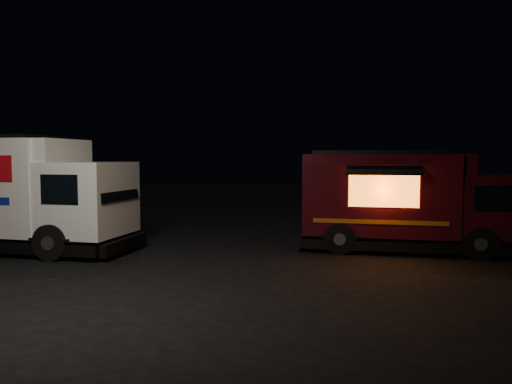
{
  "coord_description": "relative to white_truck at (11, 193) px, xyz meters",
  "views": [
    {
      "loc": [
        0.38,
        -11.8,
        2.67
      ],
      "look_at": [
        1.89,
        2.0,
        1.7
      ],
      "focal_mm": 35.0,
      "sensor_mm": 36.0,
      "label": 1
    }
  ],
  "objects": [
    {
      "name": "ground",
      "position": [
        5.06,
        -3.16,
        -1.64
      ],
      "size": [
        80.0,
        80.0,
        0.0
      ],
      "primitive_type": "plane",
      "color": "black",
      "rests_on": "ground"
    },
    {
      "name": "white_truck",
      "position": [
        0.0,
        0.0,
        0.0
      ],
      "size": [
        7.66,
        4.75,
        3.29
      ],
      "primitive_type": null,
      "rotation": [
        0.0,
        0.0,
        -0.34
      ],
      "color": "white",
      "rests_on": "ground"
    },
    {
      "name": "red_truck",
      "position": [
        11.3,
        -1.34,
        -0.21
      ],
      "size": [
        6.54,
        4.13,
        2.86
      ],
      "primitive_type": null,
      "rotation": [
        0.0,
        0.0,
        -0.33
      ],
      "color": "#390A11",
      "rests_on": "ground"
    }
  ]
}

